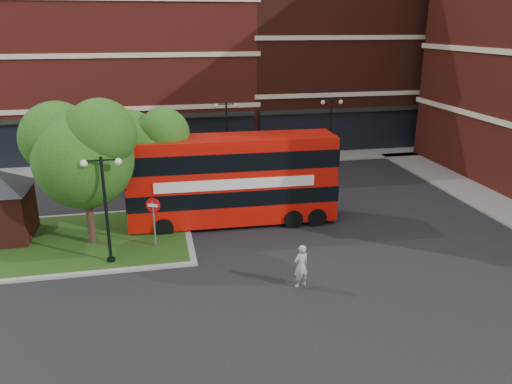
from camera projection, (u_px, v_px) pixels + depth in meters
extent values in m
plane|color=black|center=(232.00, 255.00, 23.44)|extent=(120.00, 120.00, 0.00)
cube|color=slate|center=(198.00, 163.00, 38.72)|extent=(44.00, 3.00, 0.12)
cube|color=slate|center=(511.00, 213.00, 28.49)|extent=(3.00, 28.00, 0.12)
cube|color=maroon|center=(91.00, 65.00, 41.90)|extent=(26.00, 12.00, 14.00)
cube|color=#471911|center=(339.00, 50.00, 45.86)|extent=(18.00, 12.00, 16.00)
cube|color=gray|center=(63.00, 242.00, 24.65)|extent=(12.60, 7.60, 0.12)
cube|color=#19380F|center=(63.00, 242.00, 24.64)|extent=(12.00, 7.00, 0.15)
cylinder|color=#2D2116|center=(89.00, 208.00, 23.87)|extent=(0.36, 0.36, 3.92)
sphere|color=#1F4411|center=(84.00, 159.00, 23.11)|extent=(4.60, 4.60, 4.60)
sphere|color=#1F4411|center=(58.00, 138.00, 23.23)|extent=(3.45, 3.45, 3.45)
sphere|color=#1F4411|center=(101.00, 134.00, 22.46)|extent=(3.22, 3.22, 3.22)
cylinder|color=#2D2116|center=(153.00, 192.00, 26.84)|extent=(0.36, 0.36, 3.47)
sphere|color=#1F4411|center=(150.00, 154.00, 26.17)|extent=(3.80, 3.80, 3.80)
sphere|color=#1F4411|center=(130.00, 137.00, 26.25)|extent=(2.85, 2.85, 2.85)
sphere|color=#1F4411|center=(164.00, 134.00, 25.61)|extent=(2.66, 2.66, 2.66)
cylinder|color=black|center=(106.00, 212.00, 21.76)|extent=(0.14, 0.14, 5.00)
cylinder|color=black|center=(111.00, 261.00, 22.51)|extent=(0.36, 0.36, 0.30)
cube|color=black|center=(101.00, 160.00, 21.01)|extent=(1.40, 0.06, 0.06)
sphere|color=#F2EACC|center=(84.00, 163.00, 20.90)|extent=(0.32, 0.32, 0.32)
sphere|color=#F2EACC|center=(118.00, 162.00, 21.17)|extent=(0.32, 0.32, 0.32)
cylinder|color=black|center=(227.00, 136.00, 36.48)|extent=(0.14, 0.14, 5.00)
cylinder|color=black|center=(227.00, 167.00, 37.23)|extent=(0.36, 0.36, 0.30)
cube|color=black|center=(226.00, 104.00, 35.73)|extent=(1.40, 0.06, 0.06)
sphere|color=#F2EACC|center=(217.00, 106.00, 35.62)|extent=(0.32, 0.32, 0.32)
sphere|color=#F2EACC|center=(236.00, 105.00, 35.89)|extent=(0.32, 0.32, 0.32)
cylinder|color=black|center=(330.00, 132.00, 38.03)|extent=(0.14, 0.14, 5.00)
cylinder|color=black|center=(329.00, 161.00, 38.79)|extent=(0.36, 0.36, 0.30)
cube|color=black|center=(332.00, 101.00, 37.28)|extent=(1.40, 0.06, 0.06)
sphere|color=#F2EACC|center=(323.00, 102.00, 37.18)|extent=(0.32, 0.32, 0.32)
sphere|color=#F2EACC|center=(341.00, 102.00, 37.45)|extent=(0.32, 0.32, 0.32)
cube|color=#BC1007|center=(233.00, 197.00, 26.81)|extent=(11.03, 2.81, 2.09)
cube|color=#BC1007|center=(232.00, 159.00, 26.14)|extent=(10.92, 2.79, 2.09)
cube|color=black|center=(232.00, 157.00, 26.11)|extent=(11.03, 2.81, 0.95)
cube|color=silver|center=(236.00, 184.00, 25.27)|extent=(8.22, 0.28, 0.55)
imported|color=#939396|center=(301.00, 266.00, 20.35)|extent=(0.78, 0.64, 1.86)
imported|color=#A2A4A9|center=(134.00, 165.00, 35.74)|extent=(4.25, 1.77, 1.44)
imported|color=silver|center=(254.00, 154.00, 38.91)|extent=(4.27, 1.85, 1.37)
cylinder|color=slate|center=(154.00, 225.00, 23.76)|extent=(0.09, 0.09, 2.44)
cylinder|color=red|center=(153.00, 205.00, 23.44)|extent=(0.67, 0.35, 0.71)
cube|color=white|center=(153.00, 205.00, 23.44)|extent=(0.47, 0.25, 0.13)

